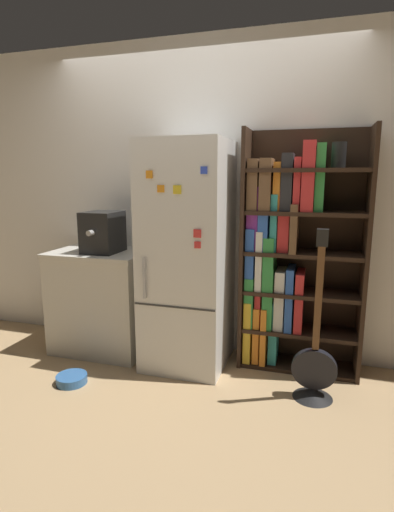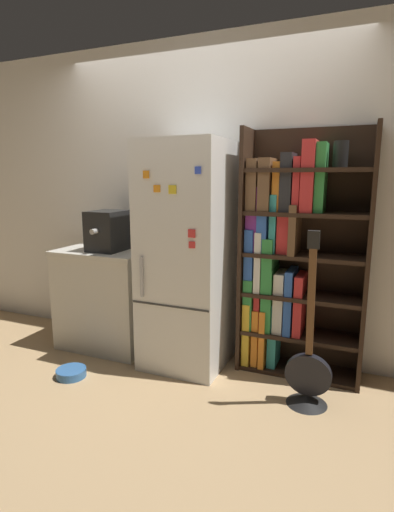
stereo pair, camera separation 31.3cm
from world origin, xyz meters
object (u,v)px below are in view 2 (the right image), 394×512
(guitar, at_px, (308,380))
(pet_bowl, at_px, (71,372))
(bookshelf, at_px, (287,257))
(refrigerator, at_px, (188,256))
(espresso_machine, at_px, (108,231))

(guitar, bearing_deg, pet_bowl, -169.86)
(guitar, bearing_deg, bookshelf, 117.85)
(bookshelf, relative_size, pet_bowl, 8.19)
(refrigerator, relative_size, bookshelf, 0.96)
(bookshelf, bearing_deg, espresso_machine, -172.71)
(espresso_machine, relative_size, guitar, 0.32)
(espresso_machine, xyz_separation_m, guitar, (1.73, -0.28, -0.87))
(refrigerator, relative_size, espresso_machine, 4.66)
(refrigerator, relative_size, pet_bowl, 7.83)
(bookshelf, relative_size, espresso_machine, 4.88)
(refrigerator, xyz_separation_m, espresso_machine, (-0.74, -0.01, 0.16))
(refrigerator, xyz_separation_m, pet_bowl, (-0.71, -0.60, -0.85))
(bookshelf, height_order, guitar, bookshelf)
(guitar, bearing_deg, espresso_machine, 170.68)
(refrigerator, distance_m, bookshelf, 0.77)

